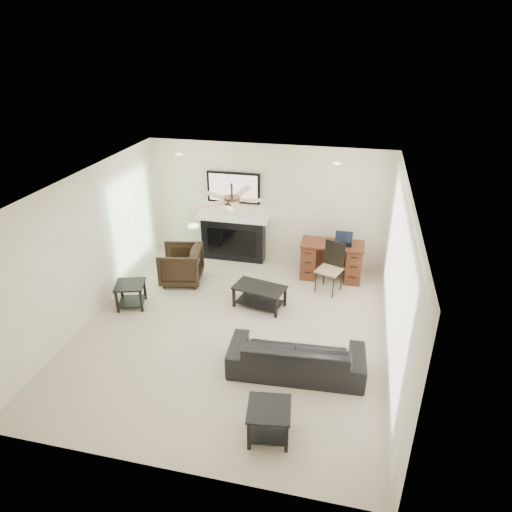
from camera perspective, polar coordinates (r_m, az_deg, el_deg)
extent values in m
plane|color=#BEB099|center=(7.69, -2.84, -9.29)|extent=(5.50, 5.50, 0.00)
cube|color=white|center=(6.56, -3.32, 8.77)|extent=(5.00, 5.50, 0.04)
cube|color=beige|center=(9.49, 1.45, 6.46)|extent=(5.00, 0.04, 2.50)
cube|color=beige|center=(4.91, -12.09, -15.46)|extent=(5.00, 0.04, 2.50)
cube|color=beige|center=(8.04, -20.49, 0.91)|extent=(0.04, 5.50, 2.50)
cube|color=beige|center=(6.85, 17.53, -3.08)|extent=(0.04, 5.50, 2.50)
cube|color=white|center=(6.94, 17.06, -2.79)|extent=(0.04, 5.10, 2.40)
cube|color=#93BC89|center=(9.31, -15.18, 3.78)|extent=(0.04, 1.80, 2.10)
cylinder|color=#382619|center=(6.73, -3.03, 6.99)|extent=(1.40, 1.40, 0.30)
imported|color=black|center=(6.73, 5.08, -12.27)|extent=(1.99, 0.88, 0.57)
imported|color=black|center=(9.04, -9.37, -1.11)|extent=(0.93, 0.91, 0.73)
cube|color=black|center=(8.20, 0.44, -5.08)|extent=(0.99, 0.69, 0.40)
cube|color=black|center=(5.87, 1.62, -20.00)|extent=(0.59, 0.59, 0.45)
cube|color=black|center=(8.50, -15.34, -4.70)|extent=(0.62, 0.62, 0.45)
cube|color=black|center=(9.60, -2.93, 4.78)|extent=(1.52, 0.34, 1.91)
cube|color=#361D0D|center=(9.17, 9.40, -0.57)|extent=(1.22, 0.56, 0.76)
cube|color=black|center=(8.63, 9.16, -1.56)|extent=(0.55, 0.56, 0.97)
cube|color=black|center=(8.94, 10.89, 2.07)|extent=(0.33, 0.24, 0.23)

